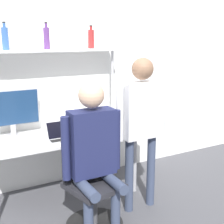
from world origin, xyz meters
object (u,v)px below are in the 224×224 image
person_standing (142,115)px  cell_phone (87,136)px  office_chair (92,200)px  bottle_blue (5,38)px  bottle_purple (47,38)px  bottle_red (91,39)px  person_seated (94,146)px  laptop (62,134)px  monitor (12,110)px

person_standing → cell_phone: bearing=133.1°
office_chair → bottle_blue: (-0.52, 0.97, 1.53)m
cell_phone → office_chair: 0.73m
bottle_purple → bottle_red: bearing=0.0°
cell_phone → person_seated: (-0.19, -0.57, 0.10)m
office_chair → bottle_purple: bearing=94.3°
laptop → bottle_blue: size_ratio=1.20×
person_seated → bottle_purple: bearing=94.7°
person_seated → bottle_red: bottle_red is taller
office_chair → bottle_red: bottle_red is taller
cell_phone → person_seated: bearing=-108.1°
person_standing → bottle_blue: size_ratio=5.61×
bottle_blue → person_seated: bearing=-62.5°
bottle_purple → laptop: bearing=-88.9°
monitor → cell_phone: monitor is taller
cell_phone → person_standing: bearing=-46.9°
monitor → bottle_purple: 0.89m
laptop → cell_phone: (0.26, -0.07, -0.05)m
bottle_purple → bottle_blue: 0.45m
monitor → person_standing: person_standing is taller
person_seated → office_chair: bearing=102.2°
bottle_purple → cell_phone: bearing=-58.7°
bottle_purple → monitor: bearing=-177.0°
person_standing → bottle_red: 1.19m
laptop → bottle_purple: bottle_purple is taller
bottle_purple → person_standing: bearing=-52.3°
monitor → person_seated: person_seated is taller
monitor → laptop: size_ratio=1.71×
person_seated → person_standing: person_standing is taller
monitor → office_chair: (0.51, -0.95, -0.76)m
laptop → cell_phone: size_ratio=2.33×
bottle_blue → cell_phone: bearing=-31.8°
monitor → bottle_blue: size_ratio=2.05×
laptop → bottle_blue: 1.17m
office_chair → bottle_red: (0.47, 0.97, 1.52)m
monitor → office_chair: bearing=-61.8°
bottle_red → office_chair: bearing=-115.8°
cell_phone → person_standing: 0.68m
person_seated → person_standing: bearing=11.4°
laptop → person_standing: person_standing is taller
person_seated → bottle_blue: (-0.53, 1.02, 0.96)m
monitor → laptop: bearing=-38.5°
laptop → bottle_purple: bearing=91.1°
laptop → cell_phone: bearing=-14.4°
cell_phone → bottle_purple: 1.19m
bottle_purple → bottle_blue: size_ratio=1.02×
office_chair → bottle_red: bearing=64.2°
office_chair → laptop: bearing=96.4°
bottle_purple → bottle_blue: (-0.45, 0.00, -0.00)m
bottle_purple → bottle_blue: bearing=180.0°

